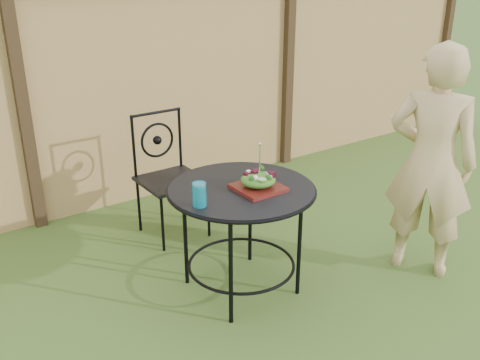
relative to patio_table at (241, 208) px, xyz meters
The scene contains 9 objects.
ground 0.88m from the patio_table, 42.82° to the right, with size 60.00×60.00×0.00m, color #2B4C18.
fence 1.85m from the patio_table, 74.42° to the left, with size 8.00×0.12×1.90m.
patio_table is the anchor object (origin of this frame).
patio_chair 1.00m from the patio_table, 89.24° to the left, with size 0.46×0.46×0.95m.
diner 1.29m from the patio_table, 23.24° to the right, with size 0.57×0.38×1.57m, color tan.
salad_plate 0.18m from the patio_table, 54.84° to the right, with size 0.27×0.27×0.02m, color #420910.
salad 0.23m from the patio_table, 54.84° to the right, with size 0.21×0.21×0.08m, color #235614.
fork 0.35m from the patio_table, 50.69° to the right, with size 0.01×0.01×0.18m, color silver.
drinking_glass 0.41m from the patio_table, 166.95° to the right, with size 0.08×0.08×0.14m, color #0C7691.
Camera 1 is at (-2.23, -2.00, 2.01)m, focal length 40.00 mm.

